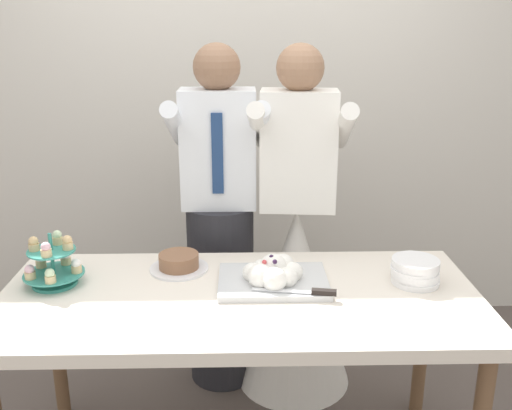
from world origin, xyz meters
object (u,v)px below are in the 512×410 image
Objects in this scene: person_groom at (220,239)px; person_bride at (296,274)px; dessert_table at (240,312)px; cupcake_stand at (53,264)px; round_cake at (179,263)px; main_cake_tray at (273,275)px; plate_stack at (415,271)px.

person_groom is 0.40m from person_bride.
dessert_table is 7.83× the size of cupcake_stand.
cupcake_stand reaches higher than round_cake.
main_cake_tray is 0.58m from person_bride.
main_cake_tray is 0.55m from plate_stack.
main_cake_tray is (0.13, 0.07, 0.12)m from dessert_table.
cupcake_stand is 0.14× the size of person_bride.
cupcake_stand reaches higher than plate_stack.
plate_stack is at bearing 0.78° from main_cake_tray.
cupcake_stand is 0.14× the size of person_groom.
plate_stack reaches higher than round_cake.
person_groom is at bearing 172.78° from person_bride.
round_cake is at bearing -144.90° from person_bride.
dessert_table is 0.35m from round_cake.
round_cake is (-0.93, 0.15, -0.02)m from plate_stack.
person_groom is at bearing 111.89° from main_cake_tray.
cupcake_stand is at bearing 172.10° from dessert_table.
main_cake_tray reaches higher than dessert_table.
person_groom is (0.15, 0.41, -0.06)m from round_cake.
main_cake_tray is (0.84, -0.03, -0.04)m from cupcake_stand.
person_groom reaches higher than main_cake_tray.
round_cake is (0.47, 0.13, -0.05)m from cupcake_stand.
plate_stack is 0.11× the size of person_groom.
dessert_table is 4.14× the size of main_cake_tray.
person_bride is at bearing 35.10° from round_cake.
plate_stack is (1.39, -0.02, -0.03)m from cupcake_stand.
person_bride reaches higher than plate_stack.
person_bride is at bearing 65.67° from dessert_table.
person_bride is (0.27, 0.59, -0.12)m from dessert_table.
main_cake_tray is at bearing -179.22° from plate_stack.
main_cake_tray is at bearing 29.24° from dessert_table.
cupcake_stand is at bearing -153.51° from person_bride.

